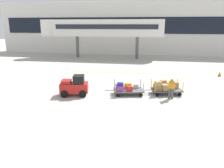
{
  "coord_description": "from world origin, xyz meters",
  "views": [
    {
      "loc": [
        2.13,
        -15.45,
        5.32
      ],
      "look_at": [
        -0.86,
        1.03,
        0.81
      ],
      "focal_mm": 35.58,
      "sensor_mm": 36.0,
      "label": 1
    }
  ],
  "objects_px": {
    "safety_cone_far": "(220,74)",
    "baggage_cart_lead": "(126,88)",
    "baggage_tug": "(75,86)",
    "baggage_handler": "(171,88)",
    "baggage_cart_middle": "(166,87)"
  },
  "relations": [
    {
      "from": "safety_cone_far",
      "to": "baggage_cart_lead",
      "type": "bearing_deg",
      "value": -138.25
    },
    {
      "from": "baggage_tug",
      "to": "baggage_handler",
      "type": "bearing_deg",
      "value": 3.17
    },
    {
      "from": "baggage_cart_middle",
      "to": "safety_cone_far",
      "type": "xyz_separation_m",
      "value": [
        5.95,
        7.29,
        -0.29
      ]
    },
    {
      "from": "baggage_cart_middle",
      "to": "baggage_handler",
      "type": "xyz_separation_m",
      "value": [
        0.32,
        -1.22,
        0.3
      ]
    },
    {
      "from": "baggage_handler",
      "to": "baggage_tug",
      "type": "bearing_deg",
      "value": -176.83
    },
    {
      "from": "baggage_handler",
      "to": "baggage_cart_lead",
      "type": "bearing_deg",
      "value": 171.36
    },
    {
      "from": "baggage_tug",
      "to": "baggage_cart_middle",
      "type": "bearing_deg",
      "value": 13.17
    },
    {
      "from": "baggage_cart_middle",
      "to": "baggage_handler",
      "type": "distance_m",
      "value": 1.3
    },
    {
      "from": "safety_cone_far",
      "to": "baggage_tug",
      "type": "bearing_deg",
      "value": -145.3
    },
    {
      "from": "baggage_tug",
      "to": "baggage_handler",
      "type": "xyz_separation_m",
      "value": [
        7.24,
        0.4,
        0.11
      ]
    },
    {
      "from": "baggage_cart_lead",
      "to": "safety_cone_far",
      "type": "distance_m",
      "value": 12.02
    },
    {
      "from": "baggage_cart_middle",
      "to": "baggage_handler",
      "type": "relative_size",
      "value": 1.97
    },
    {
      "from": "safety_cone_far",
      "to": "baggage_cart_middle",
      "type": "bearing_deg",
      "value": -129.22
    },
    {
      "from": "baggage_cart_middle",
      "to": "safety_cone_far",
      "type": "distance_m",
      "value": 9.42
    },
    {
      "from": "baggage_cart_middle",
      "to": "baggage_handler",
      "type": "bearing_deg",
      "value": -75.1
    }
  ]
}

